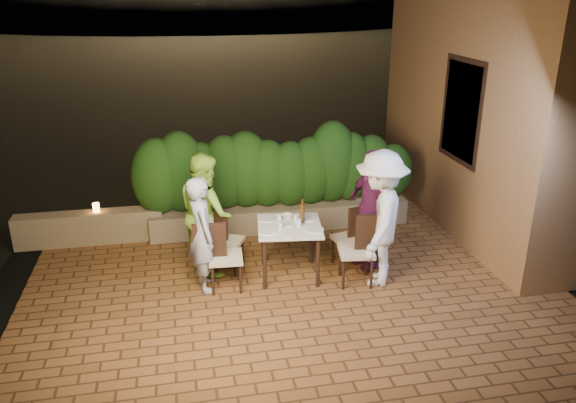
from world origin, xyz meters
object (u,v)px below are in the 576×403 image
object	(u,v)px
beer_bottle	(302,211)
chair_left_back	(226,240)
bowl	(287,216)
diner_green	(206,213)
chair_right_back	(349,238)
diner_purple	(371,209)
chair_left_front	(226,256)
chair_right_front	(356,249)
diner_blue	(202,234)
parapet_lamp	(96,208)
dining_table	(289,250)
diner_white	(380,219)

from	to	relation	value
beer_bottle	chair_left_back	distance (m)	1.15
beer_bottle	bowl	xyz separation A→B (m)	(-0.17, 0.23, -0.15)
chair_left_back	diner_green	size ratio (longest dim) A/B	0.53
chair_left_back	chair_right_back	size ratio (longest dim) A/B	1.03
chair_left_back	diner_purple	size ratio (longest dim) A/B	0.53
chair_right_back	diner_purple	world-z (taller)	diner_purple
chair_left_front	chair_right_front	bearing A→B (deg)	-2.79
beer_bottle	chair_left_back	size ratio (longest dim) A/B	0.38
beer_bottle	diner_blue	size ratio (longest dim) A/B	0.22
bowl	parapet_lamp	world-z (taller)	bowl
chair_left_front	diner_green	bearing A→B (deg)	111.92
dining_table	chair_left_back	size ratio (longest dim) A/B	0.94
chair_right_front	parapet_lamp	size ratio (longest dim) A/B	6.97
chair_left_back	chair_right_back	world-z (taller)	chair_left_back
dining_table	chair_left_front	world-z (taller)	chair_left_front
chair_left_back	dining_table	bearing A→B (deg)	4.28
chair_left_back	chair_right_front	world-z (taller)	chair_right_front
diner_green	dining_table	bearing A→B (deg)	-128.85
chair_right_back	diner_blue	xyz separation A→B (m)	(-2.04, -0.23, 0.33)
beer_bottle	diner_blue	bearing A→B (deg)	-172.93
beer_bottle	chair_right_front	bearing A→B (deg)	-33.42
chair_right_front	diner_blue	bearing A→B (deg)	1.38
beer_bottle	chair_left_front	distance (m)	1.18
chair_right_front	diner_purple	xyz separation A→B (m)	(0.35, 0.47, 0.37)
dining_table	chair_left_back	xyz separation A→B (m)	(-0.82, 0.33, 0.07)
beer_bottle	diner_purple	world-z (taller)	diner_purple
chair_left_back	diner_white	distance (m)	2.12
diner_green	diner_blue	bearing A→B (deg)	153.90
diner_purple	parapet_lamp	xyz separation A→B (m)	(-3.86, 1.55, -0.28)
bowl	diner_white	bearing A→B (deg)	-31.49
beer_bottle	parapet_lamp	world-z (taller)	beer_bottle
dining_table	parapet_lamp	distance (m)	3.15
beer_bottle	chair_left_front	bearing A→B (deg)	-167.98
chair_right_front	chair_left_back	bearing A→B (deg)	-14.35
chair_right_front	parapet_lamp	world-z (taller)	chair_right_front
diner_green	diner_white	size ratio (longest dim) A/B	0.93
dining_table	diner_green	bearing A→B (deg)	158.71
chair_right_back	parapet_lamp	distance (m)	3.88
chair_right_back	diner_white	distance (m)	0.74
chair_right_front	diner_green	distance (m)	2.09
beer_bottle	diner_green	distance (m)	1.32
chair_left_front	diner_blue	bearing A→B (deg)	171.37
diner_blue	diner_white	xyz separation A→B (m)	(2.28, -0.28, 0.14)
chair_left_back	diner_green	xyz separation A→B (m)	(-0.26, 0.09, 0.40)
beer_bottle	diner_white	size ratio (longest dim) A/B	0.18
diner_white	parapet_lamp	bearing A→B (deg)	-90.73
chair_left_back	diner_green	distance (m)	0.48
chair_left_front	chair_left_back	bearing A→B (deg)	86.90
dining_table	bowl	distance (m)	0.48
chair_left_front	diner_purple	xyz separation A→B (m)	(2.06, 0.27, 0.39)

